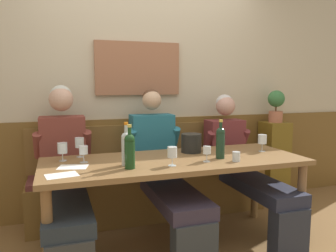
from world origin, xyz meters
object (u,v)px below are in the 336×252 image
object	(u,v)px
person_left_seat	(163,165)
wine_glass_near_bucket	(172,153)
wine_glass_by_bottle	(207,151)
wine_glass_mid_right	(84,151)
water_tumbler_right	(236,157)
person_right_seat	(64,167)
wine_bottle_amber_mid	(220,142)
wine_glass_mid_left	(262,140)
dining_table	(175,169)
potted_plant	(276,104)
person_center_left_seat	(241,160)
wine_bottle_clear_water	(126,147)
wine_glass_right_end	(80,143)
wall_bench	(152,189)
wine_bottle_green_tall	(130,150)
wine_glass_center_front	(62,149)
ice_bucket	(191,143)

from	to	relation	value
person_left_seat	wine_glass_near_bucket	distance (m)	0.61
wine_glass_by_bottle	wine_glass_mid_right	bearing A→B (deg)	162.95
water_tumbler_right	wine_glass_near_bucket	bearing A→B (deg)	177.22
wine_glass_by_bottle	person_right_seat	bearing A→B (deg)	152.62
wine_bottle_amber_mid	wine_glass_mid_left	bearing A→B (deg)	15.03
dining_table	potted_plant	xyz separation A→B (m)	(1.51, 0.75, 0.46)
wine_bottle_amber_mid	wine_glass_mid_right	xyz separation A→B (m)	(-1.08, 0.21, -0.05)
person_center_left_seat	wine_bottle_clear_water	world-z (taller)	person_center_left_seat
person_center_left_seat	potted_plant	distance (m)	0.95
wine_bottle_clear_water	water_tumbler_right	size ratio (longest dim) A/B	4.20
person_right_seat	wine_glass_right_end	distance (m)	0.25
wall_bench	wine_bottle_amber_mid	bearing A→B (deg)	-66.10
person_left_seat	wine_bottle_amber_mid	world-z (taller)	person_left_seat
wine_bottle_green_tall	wine_glass_near_bucket	distance (m)	0.32
person_center_left_seat	wine_bottle_green_tall	xyz separation A→B (m)	(-1.24, -0.53, 0.28)
person_center_left_seat	wine_glass_right_end	size ratio (longest dim) A/B	7.78
wine_bottle_green_tall	wine_glass_center_front	world-z (taller)	wine_bottle_green_tall
wall_bench	dining_table	bearing A→B (deg)	-90.00
dining_table	person_right_seat	world-z (taller)	person_right_seat
person_left_seat	potted_plant	world-z (taller)	person_left_seat
person_center_left_seat	wine_bottle_clear_water	size ratio (longest dim) A/B	3.94
wine_glass_center_front	person_center_left_seat	bearing A→B (deg)	4.23
wine_glass_mid_right	wine_bottle_clear_water	bearing A→B (deg)	-32.94
person_right_seat	wine_glass_near_bucket	world-z (taller)	person_right_seat
wine_bottle_clear_water	wine_glass_mid_right	size ratio (longest dim) A/B	2.47
wine_glass_mid_right	potted_plant	size ratio (longest dim) A/B	0.36
dining_table	wine_glass_center_front	size ratio (longest dim) A/B	14.39
wine_bottle_green_tall	wine_bottle_clear_water	world-z (taller)	wine_bottle_clear_water
wine_glass_center_front	wine_bottle_green_tall	bearing A→B (deg)	-41.56
wine_glass_near_bucket	potted_plant	bearing A→B (deg)	30.77
wine_glass_mid_left	wine_bottle_amber_mid	bearing A→B (deg)	-164.97
person_left_seat	water_tumbler_right	world-z (taller)	person_left_seat
person_right_seat	ice_bucket	distance (m)	1.11
wine_glass_right_end	wine_glass_by_bottle	size ratio (longest dim) A/B	1.33
wine_glass_right_end	water_tumbler_right	bearing A→B (deg)	-25.55
ice_bucket	wine_bottle_amber_mid	bearing A→B (deg)	-66.37
wall_bench	person_left_seat	size ratio (longest dim) A/B	1.84
wine_bottle_clear_water	wine_glass_mid_left	xyz separation A→B (m)	(1.27, 0.12, -0.03)
wall_bench	person_center_left_seat	bearing A→B (deg)	-24.21
wine_glass_mid_left	potted_plant	world-z (taller)	potted_plant
person_left_seat	ice_bucket	world-z (taller)	person_left_seat
wine_glass_near_bucket	wine_glass_center_front	size ratio (longest dim) A/B	0.98
wall_bench	wine_bottle_amber_mid	distance (m)	1.08
wine_bottle_clear_water	wine_bottle_amber_mid	bearing A→B (deg)	-0.93
person_right_seat	wine_glass_mid_left	distance (m)	1.75
wine_glass_right_end	wine_bottle_green_tall	bearing A→B (deg)	-57.86
ice_bucket	wine_bottle_clear_water	world-z (taller)	wine_bottle_clear_water
wine_glass_mid_left	wine_glass_by_bottle	xyz separation A→B (m)	(-0.65, -0.21, -0.02)
dining_table	wine_glass_mid_left	distance (m)	0.87
person_right_seat	wine_glass_mid_right	world-z (taller)	person_right_seat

